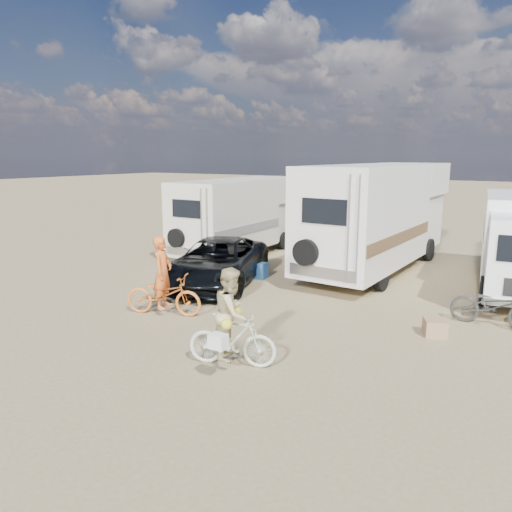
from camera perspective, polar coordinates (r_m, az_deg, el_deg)
The scene contains 11 objects.
ground at distance 10.21m, azimuth 0.59°, elevation -9.90°, with size 140.00×140.00×0.00m, color #937E57.
rv_main at distance 16.45m, azimuth 14.24°, elevation 4.34°, with size 2.33×8.04×3.47m, color white, non-canonical shape.
rv_left at distance 18.49m, azimuth -2.03°, elevation 4.54°, with size 2.11×6.16×2.87m, color beige, non-canonical shape.
dark_suv at distance 14.38m, azimuth -4.57°, elevation -0.71°, with size 2.21×4.80×1.33m, color black.
bike_man at distance 11.84m, azimuth -10.81°, elevation -4.49°, with size 0.66×1.88×0.99m, color #C4631E.
bike_woman at distance 8.90m, azimuth -2.83°, elevation -9.82°, with size 0.47×1.65×0.99m, color beige.
rider_man at distance 11.74m, azimuth -10.88°, elevation -2.75°, with size 0.63×0.41×1.73m, color #D95F24.
rider_woman at distance 8.79m, azimuth -2.85°, elevation -7.80°, with size 0.81×0.63×1.66m, color tan.
bike_parked at distance 12.04m, azimuth 26.18°, elevation -5.32°, with size 0.64×1.83×0.96m, color #292B28.
cooler at distance 15.14m, azimuth 0.09°, elevation -1.67°, with size 0.61×0.44×0.49m, color #27558E.
crate at distance 11.10m, azimuth 20.29°, elevation -7.88°, with size 0.44×0.44×0.35m, color #8F6A4C.
Camera 1 is at (4.93, -8.10, 3.78)m, focal length 34.01 mm.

